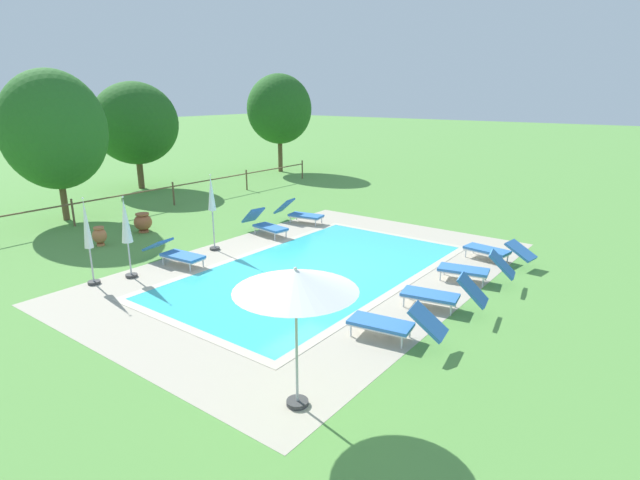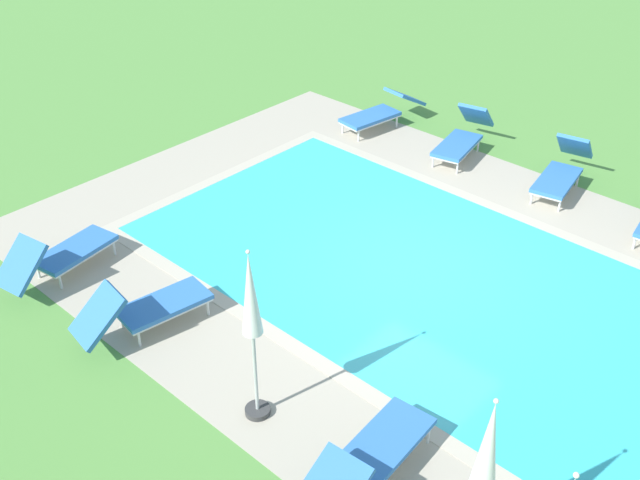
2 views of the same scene
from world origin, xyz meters
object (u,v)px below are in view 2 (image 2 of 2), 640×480
at_px(sun_lounger_south_near_corner, 370,456).
at_px(sun_lounger_north_far, 146,308).
at_px(patio_umbrella_closed_row_mid_west, 251,310).
at_px(sun_lounger_north_mid, 463,137).
at_px(patio_umbrella_closed_row_centre, 486,461).
at_px(sun_lounger_north_end, 381,111).
at_px(sun_lounger_south_mid, 60,255).
at_px(sun_lounger_south_end, 562,171).

bearing_deg(sun_lounger_south_near_corner, sun_lounger_north_far, 1.61).
distance_m(sun_lounger_south_near_corner, patio_umbrella_closed_row_mid_west, 2.09).
xyz_separation_m(sun_lounger_north_mid, sun_lounger_north_far, (0.13, 7.67, -0.00)).
bearing_deg(patio_umbrella_closed_row_mid_west, patio_umbrella_closed_row_centre, -178.73).
distance_m(sun_lounger_north_end, sun_lounger_south_mid, 7.68).
bearing_deg(sun_lounger_south_end, sun_lounger_north_far, 73.44).
bearing_deg(sun_lounger_north_mid, patio_umbrella_closed_row_mid_west, 105.88).
relative_size(sun_lounger_north_mid, sun_lounger_south_mid, 1.00).
relative_size(sun_lounger_south_mid, patio_umbrella_closed_row_mid_west, 0.83).
distance_m(sun_lounger_north_mid, sun_lounger_south_near_corner, 8.48).
relative_size(sun_lounger_north_far, sun_lounger_north_end, 0.95).
relative_size(sun_lounger_south_near_corner, sun_lounger_south_end, 1.05).
distance_m(sun_lounger_south_near_corner, patio_umbrella_closed_row_centre, 1.81).
relative_size(sun_lounger_north_mid, patio_umbrella_closed_row_centre, 0.89).
bearing_deg(sun_lounger_south_end, sun_lounger_south_mid, 60.86).
height_order(sun_lounger_south_end, patio_umbrella_closed_row_mid_west, patio_umbrella_closed_row_mid_west).
xyz_separation_m(sun_lounger_north_end, patio_umbrella_closed_row_centre, (-7.31, 7.57, 1.12)).
height_order(sun_lounger_north_mid, sun_lounger_north_far, sun_lounger_north_mid).
bearing_deg(sun_lounger_north_end, patio_umbrella_closed_row_centre, 133.98).
height_order(sun_lounger_south_mid, patio_umbrella_closed_row_mid_west, patio_umbrella_closed_row_mid_west).
bearing_deg(sun_lounger_north_end, sun_lounger_south_near_corner, 128.30).
bearing_deg(sun_lounger_south_near_corner, sun_lounger_south_end, -77.47).
relative_size(sun_lounger_north_mid, sun_lounger_south_near_corner, 0.95).
distance_m(sun_lounger_north_far, sun_lounger_south_end, 8.04).
height_order(sun_lounger_south_mid, sun_lounger_south_end, sun_lounger_south_end).
distance_m(sun_lounger_north_far, sun_lounger_south_near_corner, 3.98).
relative_size(sun_lounger_north_end, sun_lounger_south_mid, 1.05).
bearing_deg(patio_umbrella_closed_row_mid_west, sun_lounger_north_mid, -74.12).
height_order(sun_lounger_north_far, sun_lounger_south_end, sun_lounger_south_end).
xyz_separation_m(sun_lounger_north_end, sun_lounger_south_mid, (0.14, 7.68, 0.02)).
bearing_deg(sun_lounger_north_end, patio_umbrella_closed_row_mid_west, 119.05).
relative_size(sun_lounger_south_near_corner, patio_umbrella_closed_row_mid_west, 0.87).
distance_m(patio_umbrella_closed_row_mid_west, patio_umbrella_closed_row_centre, 3.07).
distance_m(sun_lounger_north_far, sun_lounger_north_end, 7.82).
relative_size(sun_lounger_south_end, patio_umbrella_closed_row_mid_west, 0.82).
height_order(sun_lounger_north_mid, sun_lounger_south_end, sun_lounger_south_end).
bearing_deg(sun_lounger_north_end, sun_lounger_south_end, -178.30).
bearing_deg(sun_lounger_north_end, sun_lounger_south_mid, 88.95).
distance_m(sun_lounger_north_mid, sun_lounger_south_mid, 8.07).
height_order(sun_lounger_north_far, sun_lounger_north_end, sun_lounger_north_far).
xyz_separation_m(sun_lounger_north_far, sun_lounger_north_end, (1.92, -7.58, -0.02)).
bearing_deg(sun_lounger_north_mid, sun_lounger_south_near_corner, 117.01).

